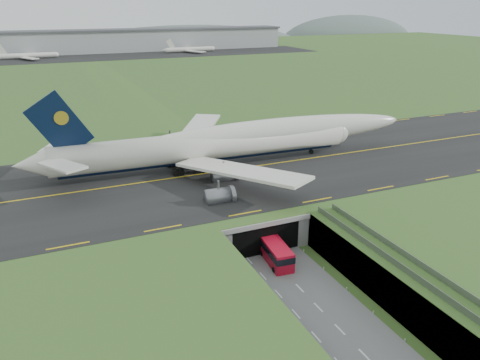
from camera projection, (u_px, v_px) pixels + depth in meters
name	position (u px, v px, depth m)	size (l,w,h in m)	color
ground	(290.00, 279.00, 70.39)	(900.00, 900.00, 0.00)	#2F5A24
airfield_deck	(290.00, 262.00, 69.33)	(800.00, 800.00, 6.00)	gray
trench_road	(316.00, 306.00, 63.92)	(12.00, 75.00, 0.20)	slate
taxiway	(213.00, 173.00, 96.54)	(800.00, 44.00, 0.18)	black
tunnel_portal	(245.00, 216.00, 83.54)	(17.00, 22.30, 6.00)	gray
guideway	(449.00, 301.00, 56.20)	(3.00, 53.00, 7.05)	#A8A8A3
jumbo_jet	(233.00, 142.00, 100.28)	(86.33, 56.92, 18.84)	white
shuttle_tram	(276.00, 253.00, 74.02)	(3.82, 8.33, 3.28)	red
cargo_terminal	(78.00, 42.00, 322.21)	(320.00, 67.00, 15.60)	#B2B2B2
distant_hills	(135.00, 49.00, 464.59)	(700.00, 91.00, 60.00)	slate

